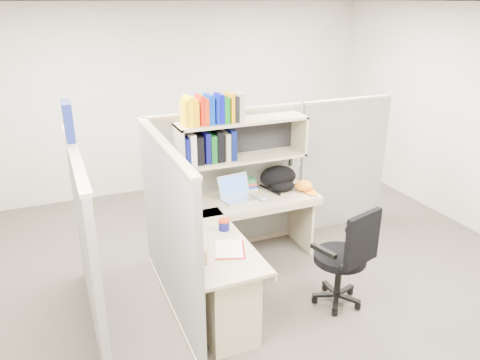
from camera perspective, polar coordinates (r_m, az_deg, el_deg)
name	(u,v)px	position (r m, az deg, el deg)	size (l,w,h in m)	color
ground	(260,286)	(4.88, 2.40, -12.73)	(6.00, 6.00, 0.00)	#39332C
room_shell	(262,131)	(4.19, 2.74, 5.93)	(6.00, 6.00, 6.00)	#B4AEA3
cubicle	(209,193)	(4.70, -3.84, -1.58)	(3.79, 1.84, 1.95)	slate
desk	(233,271)	(4.28, -0.90, -11.03)	(1.74, 1.75, 0.73)	tan
laptop	(239,189)	(4.92, -0.11, -1.06)	(0.36, 0.36, 0.26)	silver
backpack	(280,179)	(5.22, 4.95, 0.18)	(0.43, 0.33, 0.25)	black
orange_cap	(304,186)	(5.24, 7.77, -0.70)	(0.20, 0.23, 0.11)	orange
snack_canister	(224,225)	(4.33, -1.97, -5.45)	(0.11, 0.11, 0.10)	#0F1159
tissue_box	(197,253)	(3.80, -5.25, -8.89)	(0.12, 0.12, 0.19)	#9B7A58
mouse	(264,199)	(4.95, 2.89, -2.32)	(0.10, 0.06, 0.04)	#8DA3C9
paper_cup	(226,191)	(5.08, -1.69, -1.34)	(0.06, 0.06, 0.09)	white
book_stack	(246,183)	(5.26, 0.78, -0.35)	(0.18, 0.24, 0.12)	gray
loose_paper	(229,248)	(4.04, -1.37, -8.34)	(0.23, 0.31, 0.00)	white
task_chair	(343,272)	(4.51, 12.40, -10.89)	(0.58, 0.54, 1.02)	black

